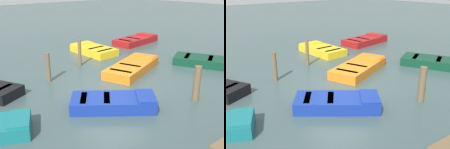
% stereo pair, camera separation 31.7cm
% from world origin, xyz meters
% --- Properties ---
extents(ground_plane, '(80.00, 80.00, 0.00)m').
position_xyz_m(ground_plane, '(0.00, 0.00, 0.00)').
color(ground_plane, '#384C4C').
extents(rowboat_orange, '(3.66, 2.47, 0.46)m').
position_xyz_m(rowboat_orange, '(-1.66, -0.46, 0.22)').
color(rowboat_orange, orange).
rests_on(rowboat_orange, ground_plane).
extents(rowboat_blue, '(2.94, 2.68, 0.46)m').
position_xyz_m(rowboat_blue, '(1.50, 1.85, 0.22)').
color(rowboat_blue, navy).
rests_on(rowboat_blue, ground_plane).
extents(rowboat_red, '(3.48, 1.88, 0.46)m').
position_xyz_m(rowboat_red, '(-6.02, -4.54, 0.22)').
color(rowboat_red, maroon).
rests_on(rowboat_red, ground_plane).
extents(rowboat_dark_green, '(3.05, 4.33, 0.46)m').
position_xyz_m(rowboat_dark_green, '(-5.42, 1.77, 0.22)').
color(rowboat_dark_green, '#0C3823').
rests_on(rowboat_dark_green, ground_plane).
extents(rowboat_yellow, '(1.56, 2.89, 0.46)m').
position_xyz_m(rowboat_yellow, '(-2.21, -4.27, 0.22)').
color(rowboat_yellow, gold).
rests_on(rowboat_yellow, ground_plane).
extents(mooring_piling_near_right, '(0.16, 0.16, 1.32)m').
position_xyz_m(mooring_piling_near_right, '(-0.27, -2.81, 0.66)').
color(mooring_piling_near_right, brown).
rests_on(mooring_piling_near_right, ground_plane).
extents(mooring_piling_far_left, '(0.18, 0.18, 1.26)m').
position_xyz_m(mooring_piling_far_left, '(1.96, -1.84, 0.63)').
color(mooring_piling_far_left, brown).
rests_on(mooring_piling_far_left, ground_plane).
extents(mooring_piling_near_left, '(0.24, 0.24, 1.28)m').
position_xyz_m(mooring_piling_near_left, '(-1.16, 3.27, 0.64)').
color(mooring_piling_near_left, brown).
rests_on(mooring_piling_near_left, ground_plane).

